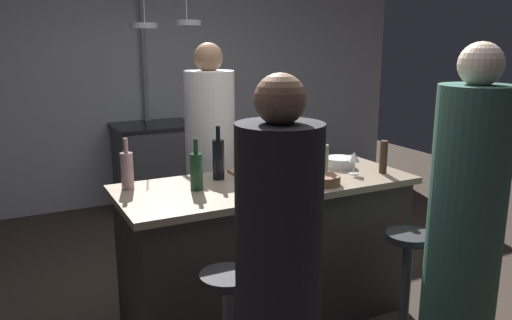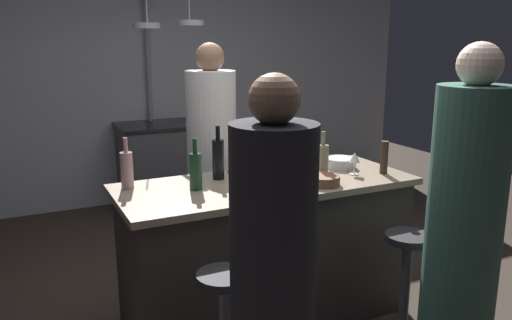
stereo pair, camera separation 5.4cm
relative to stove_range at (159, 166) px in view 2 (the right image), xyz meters
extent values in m
plane|color=#382D26|center=(0.00, -2.45, -0.45)|extent=(9.00, 9.00, 0.00)
cube|color=#B2B7BC|center=(0.00, 0.40, 0.85)|extent=(6.40, 0.16, 2.60)
cube|color=#332D2B|center=(0.00, -2.45, -0.02)|extent=(1.72, 0.66, 0.86)
cube|color=gray|center=(0.00, -2.45, 0.43)|extent=(1.80, 0.72, 0.04)
cube|color=#47474C|center=(0.00, 0.00, -0.02)|extent=(0.76, 0.60, 0.86)
cube|color=black|center=(0.00, 0.00, 0.43)|extent=(0.80, 0.64, 0.03)
cylinder|color=white|center=(-0.04, -1.65, 0.31)|extent=(0.36, 0.36, 1.52)
sphere|color=#8C664C|center=(-0.04, -1.65, 1.16)|extent=(0.21, 0.21, 0.21)
cylinder|color=black|center=(-0.54, -3.07, 0.21)|extent=(0.26, 0.26, 0.04)
cylinder|color=black|center=(-0.48, -3.44, 0.27)|extent=(0.34, 0.34, 1.43)
sphere|color=#8C664C|center=(-0.48, -3.44, 1.08)|extent=(0.20, 0.20, 0.20)
cylinder|color=#4C4C51|center=(0.57, -3.07, -0.11)|extent=(0.06, 0.06, 0.62)
cylinder|color=black|center=(0.57, -3.07, 0.21)|extent=(0.26, 0.26, 0.04)
cylinder|color=#33594C|center=(0.60, -3.41, 0.32)|extent=(0.37, 0.37, 1.53)
sphere|color=beige|center=(0.60, -3.41, 1.18)|extent=(0.21, 0.21, 0.21)
cylinder|color=gray|center=(0.00, 0.25, 0.63)|extent=(0.04, 0.04, 2.15)
cylinder|color=gray|center=(-0.30, -0.92, 1.39)|extent=(0.22, 0.22, 0.04)
cylinder|color=gray|center=(-0.30, -0.96, 1.55)|extent=(0.01, 0.01, 0.31)
cylinder|color=gray|center=(0.05, -0.99, 1.42)|extent=(0.21, 0.21, 0.04)
cylinder|color=gray|center=(0.05, -0.96, 1.56)|extent=(0.01, 0.01, 0.29)
cube|color=#997047|center=(0.03, -2.26, 0.46)|extent=(0.32, 0.22, 0.02)
cylinder|color=#382319|center=(0.75, -2.61, 0.56)|extent=(0.05, 0.05, 0.21)
cylinder|color=#B78C8E|center=(-0.79, -2.22, 0.56)|extent=(0.07, 0.07, 0.21)
cylinder|color=#B78C8E|center=(-0.79, -2.22, 0.71)|extent=(0.03, 0.03, 0.08)
cylinder|color=black|center=(-0.24, -2.27, 0.58)|extent=(0.07, 0.07, 0.24)
cylinder|color=black|center=(-0.24, -2.27, 0.74)|extent=(0.03, 0.03, 0.08)
cylinder|color=#193D23|center=(-0.44, -2.43, 0.56)|extent=(0.07, 0.07, 0.21)
cylinder|color=#193D23|center=(-0.44, -2.43, 0.71)|extent=(0.03, 0.03, 0.08)
cylinder|color=gray|center=(0.35, -2.53, 0.56)|extent=(0.07, 0.07, 0.21)
cylinder|color=gray|center=(0.35, -2.53, 0.70)|extent=(0.03, 0.03, 0.08)
cylinder|color=silver|center=(0.57, -2.55, 0.46)|extent=(0.06, 0.06, 0.01)
cylinder|color=silver|center=(0.57, -2.55, 0.50)|extent=(0.01, 0.01, 0.07)
cone|color=silver|center=(0.57, -2.55, 0.57)|extent=(0.07, 0.07, 0.06)
cylinder|color=silver|center=(0.42, -2.29, 0.46)|extent=(0.06, 0.06, 0.01)
cylinder|color=silver|center=(0.42, -2.29, 0.50)|extent=(0.01, 0.01, 0.07)
cone|color=silver|center=(0.42, -2.29, 0.57)|extent=(0.07, 0.07, 0.06)
cylinder|color=#B7B7BC|center=(0.60, -2.37, 0.49)|extent=(0.20, 0.20, 0.07)
cylinder|color=brown|center=(0.26, -2.66, 0.48)|extent=(0.20, 0.20, 0.06)
camera|label=1|loc=(-1.42, -5.08, 1.29)|focal=36.05mm
camera|label=2|loc=(-1.37, -5.10, 1.29)|focal=36.05mm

